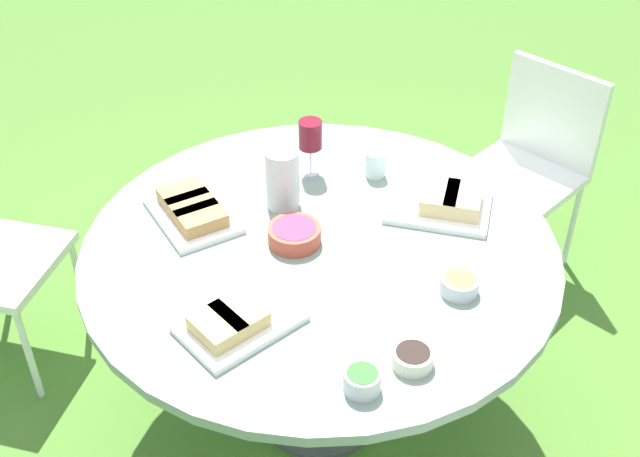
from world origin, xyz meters
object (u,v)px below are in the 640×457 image
(dining_table, at_px, (320,265))
(wine_glass, at_px, (310,136))
(water_pitcher, at_px, (283,179))
(chair_near_right, at_px, (532,156))

(dining_table, distance_m, wine_glass, 0.46)
(dining_table, distance_m, water_pitcher, 0.31)
(water_pitcher, bearing_deg, wine_glass, 0.54)
(chair_near_right, bearing_deg, dining_table, 160.44)
(chair_near_right, xyz_separation_m, wine_glass, (-0.84, 0.62, 0.40))
(dining_table, relative_size, water_pitcher, 7.12)
(dining_table, height_order, water_pitcher, water_pitcher)
(dining_table, distance_m, chair_near_right, 1.28)
(chair_near_right, distance_m, wine_glass, 1.12)
(dining_table, bearing_deg, wine_glass, 29.64)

